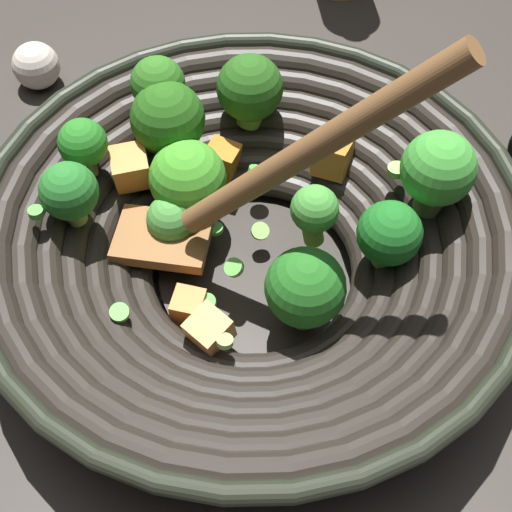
# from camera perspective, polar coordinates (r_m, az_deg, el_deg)

# --- Properties ---
(ground_plane) EXTENTS (4.00, 4.00, 0.00)m
(ground_plane) POSITION_cam_1_polar(r_m,az_deg,el_deg) (0.58, -0.27, -1.95)
(ground_plane) COLOR #332D28
(wok) EXTENTS (0.40, 0.44, 0.24)m
(wok) POSITION_cam_1_polar(r_m,az_deg,el_deg) (0.53, -0.38, 1.76)
(wok) COLOR black
(wok) RESTS_ON ground
(garlic_bulb) EXTENTS (0.04, 0.04, 0.04)m
(garlic_bulb) POSITION_cam_1_polar(r_m,az_deg,el_deg) (0.75, -16.64, 13.93)
(garlic_bulb) COLOR silver
(garlic_bulb) RESTS_ON ground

